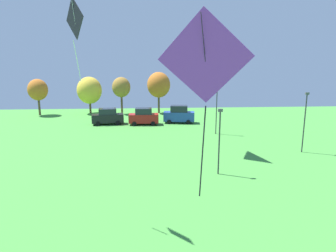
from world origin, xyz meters
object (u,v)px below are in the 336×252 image
kite_flying_2 (75,22)px  treeline_tree_2 (121,87)px  light_post_1 (305,119)px  parked_car_leftmost (108,117)px  treeline_tree_1 (89,90)px  parked_car_second_from_left (144,117)px  parked_car_third_from_left (179,115)px  kite_flying_5 (205,62)px  treeline_tree_3 (159,85)px  light_post_0 (219,137)px  treeline_tree_0 (38,90)px  light_post_2 (217,106)px

kite_flying_2 → treeline_tree_2: bearing=91.4°
light_post_1 → treeline_tree_2: treeline_tree_2 is taller
kite_flying_2 → parked_car_leftmost: bearing=94.7°
treeline_tree_1 → parked_car_second_from_left: bearing=-47.5°
kite_flying_2 → light_post_1: size_ratio=0.71×
parked_car_third_from_left → treeline_tree_1: 18.30m
kite_flying_5 → parked_car_second_from_left: 34.51m
kite_flying_2 → kite_flying_5: kite_flying_2 is taller
treeline_tree_3 → light_post_0: bearing=-83.0°
parked_car_leftmost → parked_car_second_from_left: 5.40m
light_post_1 → treeline_tree_0: treeline_tree_0 is taller
kite_flying_5 → light_post_2: size_ratio=1.03×
parked_car_leftmost → treeline_tree_2: treeline_tree_2 is taller
treeline_tree_1 → treeline_tree_2: (5.77, -0.87, 0.58)m
light_post_2 → treeline_tree_1: size_ratio=0.97×
treeline_tree_3 → kite_flying_2: bearing=-98.8°
light_post_2 → treeline_tree_0: bearing=150.2°
kite_flying_2 → light_post_1: (19.64, 11.79, -7.74)m
treeline_tree_1 → treeline_tree_3: size_ratio=0.89×
light_post_0 → treeline_tree_2: treeline_tree_2 is taller
light_post_1 → treeline_tree_1: (-26.34, 25.81, 0.68)m
kite_flying_2 → parked_car_second_from_left: 28.87m
kite_flying_2 → parked_car_third_from_left: kite_flying_2 is taller
light_post_0 → treeline_tree_3: 31.32m
parked_car_leftmost → treeline_tree_1: bearing=106.0°
treeline_tree_2 → light_post_2: bearing=-50.6°
parked_car_second_from_left → treeline_tree_0: treeline_tree_0 is taller
light_post_1 → kite_flying_2: bearing=-149.0°
parked_car_third_from_left → light_post_0: (1.09, -21.54, 1.83)m
kite_flying_5 → light_post_1: bearing=53.0°
parked_car_third_from_left → kite_flying_5: bearing=-87.3°
kite_flying_2 → parked_car_leftmost: kite_flying_2 is taller
kite_flying_5 → parked_car_leftmost: kite_flying_5 is taller
parked_car_third_from_left → light_post_2: light_post_2 is taller
light_post_2 → treeline_tree_2: 21.22m
light_post_2 → treeline_tree_3: bearing=111.9°
light_post_1 → treeline_tree_2: (-20.57, 24.93, 1.25)m
light_post_0 → treeline_tree_1: size_ratio=0.83×
kite_flying_2 → parked_car_second_from_left: size_ratio=1.01×
treeline_tree_0 → treeline_tree_2: bearing=1.8°
parked_car_second_from_left → treeline_tree_0: 20.86m
parked_car_second_from_left → treeline_tree_2: treeline_tree_2 is taller
parked_car_second_from_left → light_post_1: (16.53, -15.11, 2.28)m
light_post_0 → kite_flying_2: bearing=-146.9°
kite_flying_5 → kite_flying_2: bearing=131.4°
parked_car_third_from_left → treeline_tree_0: (-23.72, 8.48, 3.13)m
kite_flying_2 → light_post_0: kite_flying_2 is taller
kite_flying_2 → light_post_0: (9.57, 6.24, -8.10)m
treeline_tree_1 → treeline_tree_3: treeline_tree_3 is taller
parked_car_leftmost → light_post_2: size_ratio=0.75×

